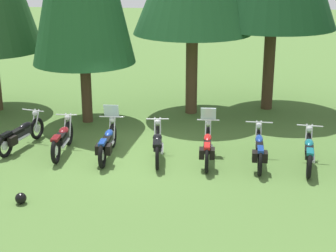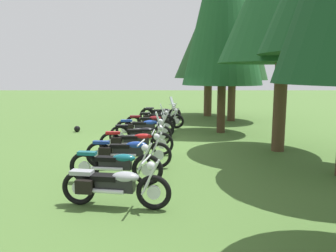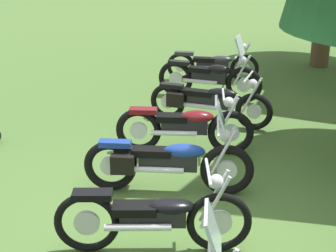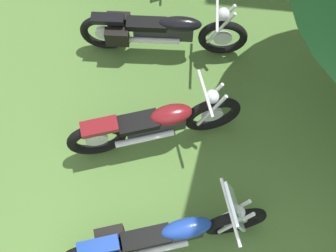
# 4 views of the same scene
# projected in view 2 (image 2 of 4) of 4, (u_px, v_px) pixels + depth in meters

# --- Properties ---
(ground_plane) EXTENTS (80.00, 80.00, 0.00)m
(ground_plane) POSITION_uv_depth(u_px,v_px,m) (148.00, 142.00, 12.71)
(ground_plane) COLOR #4C7033
(motorcycle_0) EXTENTS (0.72, 2.16, 0.98)m
(motorcycle_0) POSITION_uv_depth(u_px,v_px,m) (162.00, 112.00, 18.87)
(motorcycle_0) COLOR black
(motorcycle_0) RESTS_ON ground_plane
(motorcycle_1) EXTENTS (0.83, 2.21, 1.39)m
(motorcycle_1) POSITION_uv_depth(u_px,v_px,m) (161.00, 114.00, 17.51)
(motorcycle_1) COLOR black
(motorcycle_1) RESTS_ON ground_plane
(motorcycle_2) EXTENTS (0.95, 2.29, 1.00)m
(motorcycle_2) POSITION_uv_depth(u_px,v_px,m) (159.00, 118.00, 16.08)
(motorcycle_2) COLOR black
(motorcycle_2) RESTS_ON ground_plane
(motorcycle_3) EXTENTS (0.62, 2.23, 1.02)m
(motorcycle_3) POSITION_uv_depth(u_px,v_px,m) (151.00, 122.00, 14.72)
(motorcycle_3) COLOR black
(motorcycle_3) RESTS_ON ground_plane
(motorcycle_4) EXTENTS (0.72, 2.36, 1.38)m
(motorcycle_4) POSITION_uv_depth(u_px,v_px,m) (144.00, 127.00, 13.37)
(motorcycle_4) COLOR black
(motorcycle_4) RESTS_ON ground_plane
(motorcycle_5) EXTENTS (0.65, 2.24, 1.03)m
(motorcycle_5) POSITION_uv_depth(u_px,v_px,m) (141.00, 133.00, 11.95)
(motorcycle_5) COLOR black
(motorcycle_5) RESTS_ON ground_plane
(motorcycle_6) EXTENTS (0.65, 2.36, 1.38)m
(motorcycle_6) POSITION_uv_depth(u_px,v_px,m) (135.00, 141.00, 10.55)
(motorcycle_6) COLOR black
(motorcycle_6) RESTS_ON ground_plane
(motorcycle_7) EXTENTS (0.77, 2.37, 1.02)m
(motorcycle_7) POSITION_uv_depth(u_px,v_px,m) (127.00, 151.00, 9.14)
(motorcycle_7) COLOR black
(motorcycle_7) RESTS_ON ground_plane
(motorcycle_8) EXTENTS (0.72, 2.25, 1.02)m
(motorcycle_8) POSITION_uv_depth(u_px,v_px,m) (116.00, 165.00, 7.83)
(motorcycle_8) COLOR black
(motorcycle_8) RESTS_ON ground_plane
(motorcycle_9) EXTENTS (0.82, 2.17, 0.99)m
(motorcycle_9) POSITION_uv_depth(u_px,v_px,m) (113.00, 185.00, 6.44)
(motorcycle_9) COLOR black
(motorcycle_9) RESTS_ON ground_plane
(pine_tree_0) EXTENTS (4.07, 4.07, 7.12)m
(pine_tree_0) POSITION_uv_depth(u_px,v_px,m) (209.00, 37.00, 19.84)
(pine_tree_0) COLOR brown
(pine_tree_0) RESTS_ON ground_plane
(pine_tree_1) EXTENTS (3.73, 3.73, 8.72)m
(pine_tree_1) POSITION_uv_depth(u_px,v_px,m) (234.00, 18.00, 17.56)
(pine_tree_1) COLOR #4C3823
(pine_tree_1) RESTS_ON ground_plane
(dropped_helmet) EXTENTS (0.27, 0.27, 0.27)m
(dropped_helmet) POSITION_uv_depth(u_px,v_px,m) (77.00, 129.00, 14.89)
(dropped_helmet) COLOR black
(dropped_helmet) RESTS_ON ground_plane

